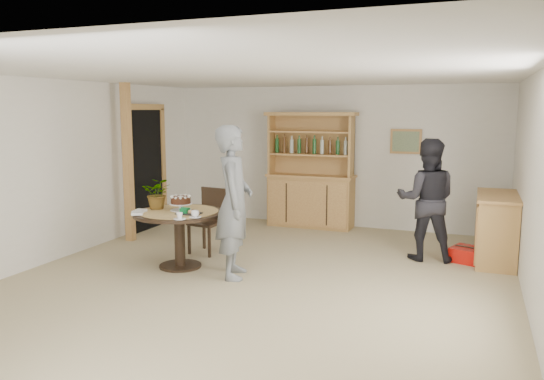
{
  "coord_description": "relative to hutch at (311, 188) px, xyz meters",
  "views": [
    {
      "loc": [
        2.41,
        -5.75,
        2.08
      ],
      "look_at": [
        -0.03,
        0.6,
        1.05
      ],
      "focal_mm": 35.0,
      "sensor_mm": 36.0,
      "label": 1
    }
  ],
  "objects": [
    {
      "name": "ground",
      "position": [
        0.3,
        -3.24,
        -0.69
      ],
      "size": [
        7.0,
        7.0,
        0.0
      ],
      "primitive_type": "plane",
      "color": "tan",
      "rests_on": "ground"
    },
    {
      "name": "room_shell",
      "position": [
        0.3,
        -3.23,
        1.05
      ],
      "size": [
        6.04,
        7.04,
        2.52
      ],
      "color": "white",
      "rests_on": "ground"
    },
    {
      "name": "doorway",
      "position": [
        -2.63,
        -1.24,
        0.42
      ],
      "size": [
        0.13,
        1.1,
        2.18
      ],
      "color": "black",
      "rests_on": "ground"
    },
    {
      "name": "pine_post",
      "position": [
        -2.4,
        -2.04,
        0.56
      ],
      "size": [
        0.12,
        0.12,
        2.5
      ],
      "primitive_type": "cube",
      "color": "tan",
      "rests_on": "ground"
    },
    {
      "name": "hutch",
      "position": [
        0.0,
        0.0,
        0.0
      ],
      "size": [
        1.62,
        0.54,
        2.04
      ],
      "color": "tan",
      "rests_on": "ground"
    },
    {
      "name": "sideboard",
      "position": [
        3.04,
        -1.24,
        -0.22
      ],
      "size": [
        0.54,
        1.26,
        0.94
      ],
      "color": "tan",
      "rests_on": "ground"
    },
    {
      "name": "dining_table",
      "position": [
        -0.9,
        -3.03,
        -0.08
      ],
      "size": [
        1.2,
        1.2,
        0.76
      ],
      "color": "black",
      "rests_on": "ground"
    },
    {
      "name": "dining_chair",
      "position": [
        -0.89,
        -2.2,
        -0.15
      ],
      "size": [
        0.48,
        0.48,
        0.95
      ],
      "rotation": [
        0.0,
        0.0,
        -0.14
      ],
      "color": "black",
      "rests_on": "ground"
    },
    {
      "name": "birthday_cake",
      "position": [
        -0.9,
        -2.98,
        0.19
      ],
      "size": [
        0.3,
        0.3,
        0.2
      ],
      "color": "white",
      "rests_on": "dining_table"
    },
    {
      "name": "flower_vase",
      "position": [
        -1.25,
        -2.98,
        0.28
      ],
      "size": [
        0.47,
        0.44,
        0.42
      ],
      "primitive_type": "imported",
      "rotation": [
        0.0,
        0.0,
        0.35
      ],
      "color": "#3F7233",
      "rests_on": "dining_table"
    },
    {
      "name": "gift_tray",
      "position": [
        -0.68,
        -3.15,
        0.1
      ],
      "size": [
        0.3,
        0.2,
        0.08
      ],
      "color": "black",
      "rests_on": "dining_table"
    },
    {
      "name": "coffee_cup_a",
      "position": [
        -0.5,
        -3.31,
        0.11
      ],
      "size": [
        0.15,
        0.15,
        0.09
      ],
      "color": "white",
      "rests_on": "dining_table"
    },
    {
      "name": "coffee_cup_b",
      "position": [
        -0.62,
        -3.48,
        0.11
      ],
      "size": [
        0.15,
        0.15,
        0.08
      ],
      "color": "white",
      "rests_on": "dining_table"
    },
    {
      "name": "napkins",
      "position": [
        -1.31,
        -3.34,
        0.09
      ],
      "size": [
        0.24,
        0.33,
        0.03
      ],
      "color": "white",
      "rests_on": "dining_table"
    },
    {
      "name": "teen_boy",
      "position": [
        -0.05,
        -3.13,
        0.26
      ],
      "size": [
        0.66,
        0.8,
        1.9
      ],
      "primitive_type": "imported",
      "rotation": [
        0.0,
        0.0,
        1.91
      ],
      "color": "slate",
      "rests_on": "ground"
    },
    {
      "name": "adult_person",
      "position": [
        2.12,
        -1.47,
        0.16
      ],
      "size": [
        0.9,
        0.74,
        1.7
      ],
      "primitive_type": "imported",
      "rotation": [
        0.0,
        0.0,
        3.26
      ],
      "color": "black",
      "rests_on": "ground"
    },
    {
      "name": "red_suitcase",
      "position": [
        2.78,
        -1.42,
        -0.59
      ],
      "size": [
        0.7,
        0.58,
        0.21
      ],
      "rotation": [
        0.0,
        0.0,
        -0.35
      ],
      "color": "red",
      "rests_on": "ground"
    }
  ]
}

